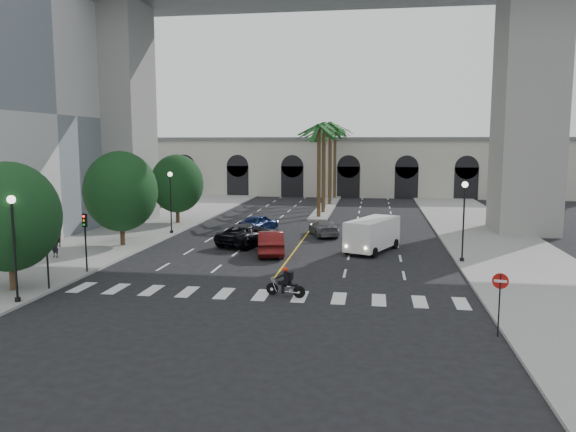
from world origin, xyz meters
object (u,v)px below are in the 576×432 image
object	(u,v)px
lamp_post_left_near	(14,239)
lamp_post_right	(464,214)
traffic_signal_near	(47,245)
car_a	(370,239)
car_d	(324,228)
car_c	(249,234)
pedestrian_a	(55,246)
car_e	(259,223)
car_b	(270,243)
pedestrian_b	(57,236)
traffic_signal_far	(85,233)
do_not_enter_sign	(500,291)
lamp_post_left_far	(171,197)
motorcycle_rider	(287,283)
cargo_van	(372,234)

from	to	relation	value
lamp_post_left_near	lamp_post_right	bearing A→B (deg)	29.69
traffic_signal_near	car_a	bearing A→B (deg)	41.50
lamp_post_left_near	car_d	world-z (taller)	lamp_post_left_near
car_c	pedestrian_a	bearing A→B (deg)	54.48
car_e	car_b	bearing A→B (deg)	127.04
traffic_signal_near	pedestrian_b	xyz separation A→B (m)	(-6.20, 11.17, -1.59)
traffic_signal_far	do_not_enter_sign	world-z (taller)	traffic_signal_far
traffic_signal_far	pedestrian_a	size ratio (longest dim) A/B	2.29
car_e	pedestrian_a	distance (m)	17.86
lamp_post_left_far	pedestrian_b	distance (m)	9.81
lamp_post_left_far	car_a	world-z (taller)	lamp_post_left_far
lamp_post_left_near	car_d	size ratio (longest dim) A/B	1.15
lamp_post_right	traffic_signal_far	distance (m)	23.62
car_c	pedestrian_b	distance (m)	14.21
traffic_signal_far	car_b	bearing A→B (deg)	37.40
traffic_signal_far	lamp_post_left_far	bearing A→B (deg)	90.40
car_a	car_b	xyz separation A→B (m)	(-6.91, -3.29, 0.15)
motorcycle_rider	car_b	distance (m)	10.94
lamp_post_right	traffic_signal_far	bearing A→B (deg)	-164.02
car_d	do_not_enter_sign	distance (m)	25.27
cargo_van	car_c	bearing A→B (deg)	-165.09
car_a	car_e	world-z (taller)	car_e
pedestrian_b	motorcycle_rider	bearing A→B (deg)	-5.36
lamp_post_right	car_a	size ratio (longest dim) A/B	1.33
cargo_van	pedestrian_a	world-z (taller)	cargo_van
car_c	car_e	distance (m)	6.71
car_a	pedestrian_b	world-z (taller)	pedestrian_b
lamp_post_left_far	do_not_enter_sign	bearing A→B (deg)	-44.95
car_b	pedestrian_a	distance (m)	14.53
motorcycle_rider	car_a	size ratio (longest dim) A/B	0.52
motorcycle_rider	car_e	bearing A→B (deg)	120.99
lamp_post_left_far	lamp_post_right	xyz separation A→B (m)	(22.80, -8.00, 0.00)
pedestrian_b	pedestrian_a	bearing A→B (deg)	-37.80
car_a	pedestrian_b	xyz separation A→B (m)	(-22.91, -3.61, 0.23)
lamp_post_left_near	pedestrian_b	distance (m)	15.14
lamp_post_right	do_not_enter_sign	bearing A→B (deg)	-92.60
traffic_signal_far	cargo_van	xyz separation A→B (m)	(16.86, 9.55, -1.19)
lamp_post_left_near	pedestrian_a	distance (m)	11.07
lamp_post_right	pedestrian_a	distance (m)	27.14
traffic_signal_far	car_c	size ratio (longest dim) A/B	0.62
traffic_signal_near	pedestrian_a	distance (m)	8.75
car_e	cargo_van	size ratio (longest dim) A/B	0.75
car_e	lamp_post_left_near	bearing A→B (deg)	94.67
do_not_enter_sign	motorcycle_rider	bearing A→B (deg)	166.66
pedestrian_a	lamp_post_left_far	bearing A→B (deg)	82.40
lamp_post_left_far	traffic_signal_far	distance (m)	14.52
lamp_post_right	car_b	xyz separation A→B (m)	(-12.90, 0.99, -2.39)
lamp_post_left_near	traffic_signal_far	xyz separation A→B (m)	(0.10, 6.50, -0.71)
motorcycle_rider	car_a	world-z (taller)	motorcycle_rider
lamp_post_right	pedestrian_a	bearing A→B (deg)	-173.70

